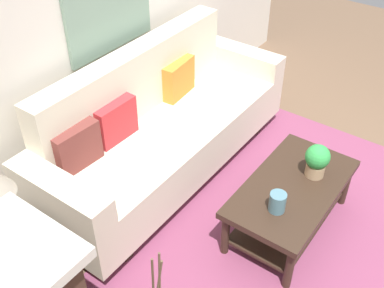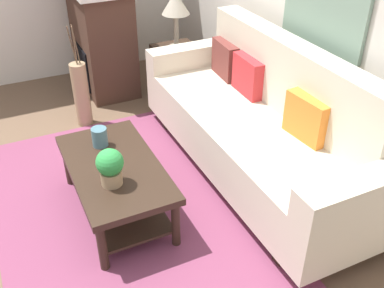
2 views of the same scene
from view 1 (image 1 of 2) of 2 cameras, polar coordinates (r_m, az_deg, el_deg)
The scene contains 15 objects.
ground_plane at distance 3.71m, azimuth 18.21°, elevation -12.12°, with size 9.44×9.44×0.00m, color brown.
wall_back at distance 3.84m, azimuth -10.14°, elevation 16.33°, with size 5.44×0.10×2.70m, color silver.
area_rug at distance 3.79m, azimuth 11.22°, elevation -9.00°, with size 2.74×1.80×0.01m, color #843D5B.
couch at distance 3.92m, azimuth -3.68°, elevation 1.93°, with size 2.48×0.84×1.08m.
throw_pillow_maroon at distance 3.40m, azimuth -13.83°, elevation -0.39°, with size 0.36×0.12×0.32m, color brown.
throw_pillow_crimson at distance 3.61m, azimuth -9.30°, elevation 2.77°, with size 0.36×0.12×0.32m, color red.
throw_pillow_orange at distance 4.10m, azimuth -1.69°, elevation 7.99°, with size 0.36×0.12×0.32m, color orange.
coffee_table at distance 3.53m, azimuth 11.94°, elevation -6.32°, with size 1.10×0.60×0.43m.
tabletop_vase at distance 3.20m, azimuth 10.37°, elevation -6.98°, with size 0.11×0.11×0.14m, color slate.
potted_plant_tabletop at distance 3.49m, azimuth 14.99°, elevation -1.88°, with size 0.18×0.18×0.26m.
side_table at distance 3.30m, azimuth -20.49°, elevation -13.55°, with size 0.44×0.44×0.56m, color #332319.
floor_vase_branch_a at distance 2.39m, azimuth -3.97°, elevation -15.91°, with size 0.01×0.01×0.36m, color brown.
floor_vase_branch_b at distance 2.38m, azimuth -4.78°, elevation -16.17°, with size 0.01×0.01×0.36m, color brown.
floor_vase_branch_c at distance 2.37m, azimuth -4.10°, elevation -16.58°, with size 0.01×0.01×0.36m, color brown.
framed_painting at distance 3.72m, azimuth -10.15°, elevation 16.85°, with size 0.88×0.03×0.79m, color gray.
Camera 1 is at (-2.47, -0.39, 2.74)m, focal length 43.79 mm.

